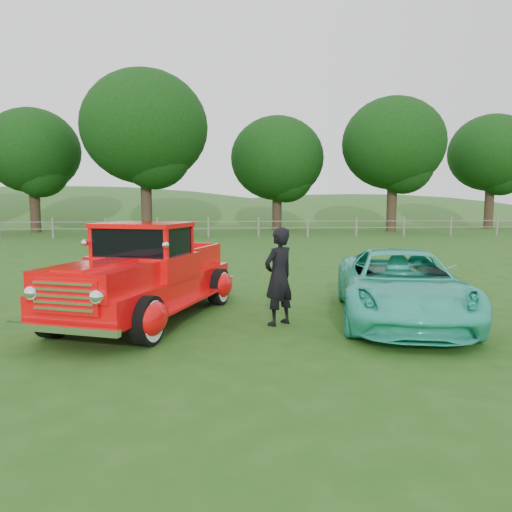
{
  "coord_description": "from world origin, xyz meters",
  "views": [
    {
      "loc": [
        0.29,
        -7.81,
        2.17
      ],
      "look_at": [
        1.06,
        1.2,
        1.17
      ],
      "focal_mm": 35.0,
      "sensor_mm": 36.0,
      "label": 1
    }
  ],
  "objects": [
    {
      "name": "fence_line",
      "position": [
        0.0,
        22.0,
        0.6
      ],
      "size": [
        48.0,
        0.12,
        1.2
      ],
      "color": "slate",
      "rests_on": "ground"
    },
    {
      "name": "tree_far_east",
      "position": [
        22.0,
        30.0,
        5.86
      ],
      "size": [
        6.6,
        6.6,
        8.86
      ],
      "color": "#322219",
      "rests_on": "ground"
    },
    {
      "name": "tree_near_east",
      "position": [
        5.0,
        29.0,
        5.25
      ],
      "size": [
        6.8,
        6.8,
        8.33
      ],
      "color": "#322219",
      "rests_on": "ground"
    },
    {
      "name": "distant_hills",
      "position": [
        -4.08,
        59.46,
        -4.55
      ],
      "size": [
        116.0,
        60.0,
        18.0
      ],
      "color": "#2D5820",
      "rests_on": "ground"
    },
    {
      "name": "man",
      "position": [
        1.42,
        0.72,
        0.86
      ],
      "size": [
        0.74,
        0.7,
        1.71
      ],
      "primitive_type": "imported",
      "rotation": [
        0.0,
        0.0,
        3.8
      ],
      "color": "black",
      "rests_on": "ground"
    },
    {
      "name": "tree_mid_east",
      "position": [
        13.0,
        27.0,
        6.17
      ],
      "size": [
        7.2,
        7.2,
        9.44
      ],
      "color": "#322219",
      "rests_on": "ground"
    },
    {
      "name": "teal_sedan",
      "position": [
        3.68,
        0.87,
        0.64
      ],
      "size": [
        3.05,
        4.93,
        1.27
      ],
      "primitive_type": "imported",
      "rotation": [
        0.0,
        0.0,
        -0.22
      ],
      "color": "#30C3A2",
      "rests_on": "ground"
    },
    {
      "name": "tree_mid_west",
      "position": [
        -12.0,
        28.0,
        5.55
      ],
      "size": [
        6.4,
        6.4,
        8.46
      ],
      "color": "#322219",
      "rests_on": "ground"
    },
    {
      "name": "red_pickup",
      "position": [
        -0.95,
        1.33,
        0.8
      ],
      "size": [
        3.45,
        5.28,
        1.78
      ],
      "rotation": [
        0.0,
        0.0,
        -0.36
      ],
      "color": "black",
      "rests_on": "ground"
    },
    {
      "name": "ground",
      "position": [
        0.0,
        0.0,
        0.0
      ],
      "size": [
        140.0,
        140.0,
        0.0
      ],
      "primitive_type": "plane",
      "color": "#204A13",
      "rests_on": "ground"
    },
    {
      "name": "tree_near_west",
      "position": [
        -4.0,
        25.0,
        6.8
      ],
      "size": [
        8.0,
        8.0,
        10.42
      ],
      "color": "#322219",
      "rests_on": "ground"
    }
  ]
}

